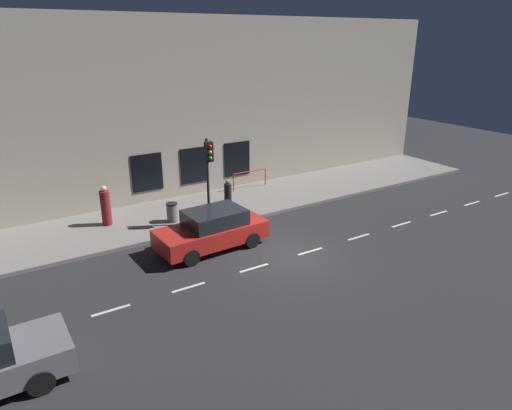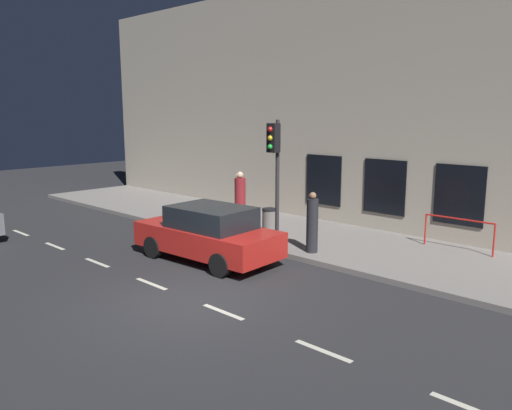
% 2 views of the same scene
% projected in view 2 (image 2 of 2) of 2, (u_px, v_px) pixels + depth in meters
% --- Properties ---
extents(ground_plane, '(60.00, 60.00, 0.00)m').
position_uv_depth(ground_plane, '(193.00, 300.00, 11.41)').
color(ground_plane, '#28282B').
extents(sidewalk, '(4.50, 32.00, 0.15)m').
position_uv_depth(sidewalk, '(347.00, 245.00, 15.88)').
color(sidewalk, gray).
rests_on(sidewalk, ground).
extents(building_facade, '(0.65, 32.00, 8.97)m').
position_uv_depth(building_facade, '(393.00, 103.00, 16.90)').
color(building_facade, '#B2A893').
rests_on(building_facade, ground).
extents(lane_centre_line, '(0.12, 27.20, 0.01)m').
position_uv_depth(lane_centre_line, '(223.00, 312.00, 10.74)').
color(lane_centre_line, beige).
rests_on(lane_centre_line, ground).
extents(traffic_light, '(0.46, 0.32, 3.82)m').
position_uv_depth(traffic_light, '(275.00, 157.00, 14.75)').
color(traffic_light, '#2D2D30').
rests_on(traffic_light, sidewalk).
extents(parked_car_0, '(2.12, 4.46, 1.58)m').
position_uv_depth(parked_car_0, '(208.00, 233.00, 14.36)').
color(parked_car_0, red).
rests_on(parked_car_0, ground).
extents(pedestrian_0, '(0.42, 0.42, 1.78)m').
position_uv_depth(pedestrian_0, '(312.00, 224.00, 14.64)').
color(pedestrian_0, '#232328').
rests_on(pedestrian_0, sidewalk).
extents(pedestrian_1, '(0.60, 0.60, 1.80)m').
position_uv_depth(pedestrian_1, '(240.00, 197.00, 19.43)').
color(pedestrian_1, maroon).
rests_on(pedestrian_1, sidewalk).
extents(trash_bin, '(0.50, 0.50, 0.87)m').
position_uv_depth(trash_bin, '(269.00, 221.00, 16.92)').
color(trash_bin, slate).
rests_on(trash_bin, sidewalk).
extents(red_railing, '(0.05, 2.07, 0.97)m').
position_uv_depth(red_railing, '(459.00, 227.00, 14.84)').
color(red_railing, red).
rests_on(red_railing, sidewalk).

